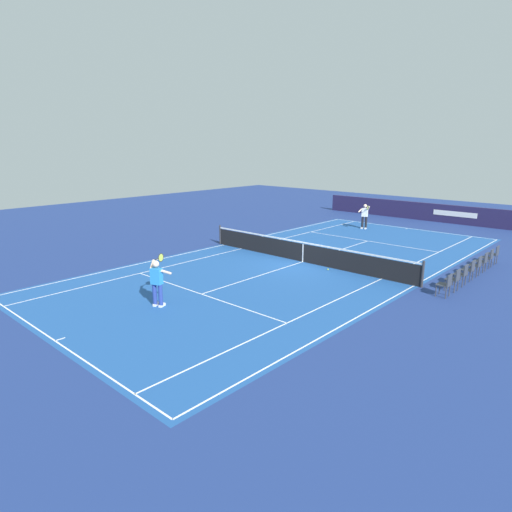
% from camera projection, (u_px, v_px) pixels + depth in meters
% --- Properties ---
extents(ground_plane, '(60.00, 60.00, 0.00)m').
position_uv_depth(ground_plane, '(303.00, 262.00, 21.03)').
color(ground_plane, navy).
extents(court_slab, '(24.20, 11.40, 0.00)m').
position_uv_depth(court_slab, '(303.00, 262.00, 21.03)').
color(court_slab, '#1E4C93').
rests_on(court_slab, ground_plane).
extents(court_line_markings, '(23.85, 11.05, 0.01)m').
position_uv_depth(court_line_markings, '(303.00, 262.00, 21.03)').
color(court_line_markings, white).
rests_on(court_line_markings, ground_plane).
extents(tennis_net, '(0.10, 11.70, 1.08)m').
position_uv_depth(tennis_net, '(303.00, 252.00, 20.91)').
color(tennis_net, '#2D2D33').
rests_on(tennis_net, ground_plane).
extents(stadium_barrier, '(0.26, 17.00, 1.30)m').
position_uv_depth(stadium_barrier, '(432.00, 212.00, 32.25)').
color(stadium_barrier, '#231E47').
rests_on(stadium_barrier, ground_plane).
extents(tennis_player_near, '(0.95, 0.89, 1.70)m').
position_uv_depth(tennis_player_near, '(157.00, 281.00, 15.00)').
color(tennis_player_near, navy).
rests_on(tennis_player_near, ground_plane).
extents(tennis_player_far, '(0.98, 0.87, 1.70)m').
position_uv_depth(tennis_player_far, '(365.00, 215.00, 29.18)').
color(tennis_player_far, black).
rests_on(tennis_player_far, ground_plane).
extents(tennis_ball, '(0.07, 0.07, 0.07)m').
position_uv_depth(tennis_ball, '(328.00, 269.00, 19.63)').
color(tennis_ball, '#CCE01E').
rests_on(tennis_ball, ground_plane).
extents(spectator_chair_0, '(0.44, 0.44, 0.88)m').
position_uv_depth(spectator_chair_0, '(494.00, 253.00, 20.54)').
color(spectator_chair_0, '#38383D').
rests_on(spectator_chair_0, ground_plane).
extents(spectator_chair_1, '(0.44, 0.44, 0.88)m').
position_uv_depth(spectator_chair_1, '(489.00, 257.00, 19.90)').
color(spectator_chair_1, '#38383D').
rests_on(spectator_chair_1, ground_plane).
extents(spectator_chair_2, '(0.44, 0.44, 0.88)m').
position_uv_depth(spectator_chair_2, '(483.00, 260.00, 19.25)').
color(spectator_chair_2, '#38383D').
rests_on(spectator_chair_2, ground_plane).
extents(spectator_chair_3, '(0.44, 0.44, 0.88)m').
position_uv_depth(spectator_chair_3, '(476.00, 264.00, 18.61)').
color(spectator_chair_3, '#38383D').
rests_on(spectator_chair_3, ground_plane).
extents(spectator_chair_4, '(0.44, 0.44, 0.88)m').
position_uv_depth(spectator_chair_4, '(470.00, 269.00, 17.96)').
color(spectator_chair_4, '#38383D').
rests_on(spectator_chair_4, ground_plane).
extents(spectator_chair_5, '(0.44, 0.44, 0.88)m').
position_uv_depth(spectator_chair_5, '(462.00, 273.00, 17.32)').
color(spectator_chair_5, '#38383D').
rests_on(spectator_chair_5, ground_plane).
extents(spectator_chair_6, '(0.44, 0.44, 0.88)m').
position_uv_depth(spectator_chair_6, '(454.00, 278.00, 16.67)').
color(spectator_chair_6, '#38383D').
rests_on(spectator_chair_6, ground_plane).
extents(spectator_chair_7, '(0.44, 0.44, 0.88)m').
position_uv_depth(spectator_chair_7, '(446.00, 284.00, 16.03)').
color(spectator_chair_7, '#38383D').
rests_on(spectator_chair_7, ground_plane).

